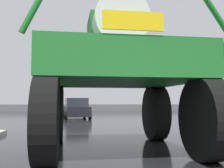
{
  "coord_description": "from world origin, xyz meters",
  "views": [
    {
      "loc": [
        -1.82,
        -1.82,
        1.21
      ],
      "look_at": [
        -0.47,
        8.02,
        1.88
      ],
      "focal_mm": 43.4,
      "sensor_mm": 36.0,
      "label": 1
    }
  ],
  "objects_px": {
    "bare_tree_right": "(208,69)",
    "traffic_signal_far_left": "(53,86)",
    "sedan_ahead": "(76,109)",
    "oversize_sprayer": "(116,74)"
  },
  "relations": [
    {
      "from": "traffic_signal_far_left",
      "to": "oversize_sprayer",
      "type": "bearing_deg",
      "value": -81.24
    },
    {
      "from": "oversize_sprayer",
      "to": "sedan_ahead",
      "type": "bearing_deg",
      "value": 2.85
    },
    {
      "from": "sedan_ahead",
      "to": "traffic_signal_far_left",
      "type": "xyz_separation_m",
      "value": [
        -2.36,
        7.59,
        2.18
      ]
    },
    {
      "from": "oversize_sprayer",
      "to": "sedan_ahead",
      "type": "relative_size",
      "value": 1.19
    },
    {
      "from": "oversize_sprayer",
      "to": "bare_tree_right",
      "type": "height_order",
      "value": "bare_tree_right"
    },
    {
      "from": "traffic_signal_far_left",
      "to": "bare_tree_right",
      "type": "relative_size",
      "value": 0.66
    },
    {
      "from": "traffic_signal_far_left",
      "to": "bare_tree_right",
      "type": "distance_m",
      "value": 16.35
    },
    {
      "from": "sedan_ahead",
      "to": "bare_tree_right",
      "type": "height_order",
      "value": "bare_tree_right"
    },
    {
      "from": "bare_tree_right",
      "to": "traffic_signal_far_left",
      "type": "bearing_deg",
      "value": 173.73
    },
    {
      "from": "sedan_ahead",
      "to": "traffic_signal_far_left",
      "type": "distance_m",
      "value": 8.24
    }
  ]
}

